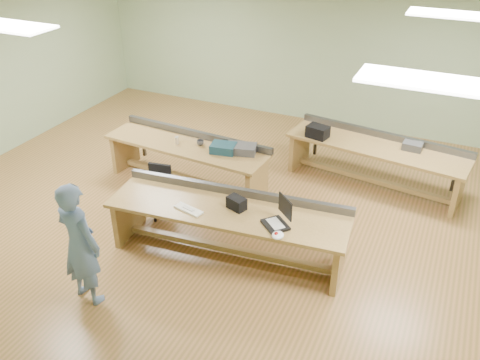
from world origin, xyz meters
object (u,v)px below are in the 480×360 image
Objects in this scene: workbench_front at (228,219)px; person at (80,244)px; mug at (200,143)px; laptop_base at (275,225)px; workbench_back at (376,155)px; parts_bin_grey at (241,149)px; task_chair at (158,197)px; camera_bag at (237,203)px; workbench_mid at (188,154)px; parts_bin_teal at (223,148)px; drinks_can at (177,140)px.

person is (-1.21, -1.53, 0.26)m from workbench_front.
person reaches higher than mug.
person is 3.05m from mug.
mug is (-1.97, 1.65, 0.03)m from laptop_base.
parts_bin_grey is (-1.95, -1.19, 0.26)m from workbench_back.
workbench_front is at bearing -71.57° from parts_bin_grey.
laptop_base is 0.41× the size of task_chair.
camera_bag reaches higher than parts_bin_grey.
laptop_base is at bearing -32.35° from workbench_mid.
workbench_front is 8.44× the size of parts_bin_teal.
laptop_base is 2.28m from task_chair.
task_chair is 1.66× the size of parts_bin_grey.
laptop_base is at bearing -134.60° from person.
workbench_mid reaches higher than mug.
drinks_can is at bearing 92.60° from task_chair.
drinks_can is at bearing -171.54° from laptop_base.
camera_bag is 1.66m from parts_bin_grey.
workbench_mid is 1.78× the size of person.
laptop_base is 2.20m from parts_bin_teal.
laptop_base is 0.83× the size of parts_bin_teal.
person is 3.39× the size of parts_bin_grey.
task_chair is at bearing -153.32° from laptop_base.
workbench_front is 10.16× the size of laptop_base.
person is at bearing -81.06° from workbench_mid.
workbench_front is 28.47× the size of mug.
workbench_front is 6.89× the size of parts_bin_grey.
workbench_mid is at bearing 178.33° from parts_bin_teal.
parts_bin_grey is (0.96, 0.08, 0.26)m from workbench_mid.
workbench_front is 1.97m from person.
workbench_front is at bearing -50.69° from mug.
mug is (-0.03, 3.05, -0.02)m from person.
person reaches higher than laptop_base.
workbench_front is at bearing -41.16° from workbench_mid.
task_chair reaches higher than laptop_base.
workbench_back is 9.35× the size of laptop_base.
drinks_can is at bearing -72.33° from person.
parts_bin_teal is 0.82× the size of parts_bin_grey.
drinks_can is (-0.38, -0.11, 0.02)m from mug.
camera_bag is (0.11, 0.03, 0.27)m from workbench_front.
parts_bin_grey is 1.12m from drinks_can.
person reaches higher than workbench_mid.
task_chair is 1.20m from mug.
parts_bin_grey is at bearing 102.82° from workbench_front.
laptop_base is (-0.71, -2.89, 0.21)m from workbench_back.
person reaches higher than task_chair.
person is 4.15× the size of parts_bin_teal.
workbench_mid and workbench_back have the same top height.
camera_bag is 1.68m from task_chair.
workbench_front is 13.40× the size of camera_bag.
parts_bin_grey reaches higher than workbench_back.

